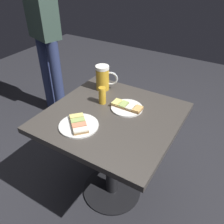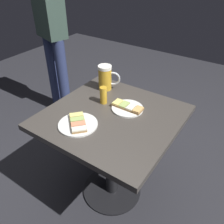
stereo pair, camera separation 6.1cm
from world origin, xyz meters
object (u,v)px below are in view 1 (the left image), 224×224
Objects in this scene: plate_near at (79,125)px; plate_far at (127,107)px; patron_standing at (44,29)px; beer_glass_small at (102,95)px; beer_mug at (103,78)px.

plate_near and plate_far have the same top height.
plate_far is at bearing -6.83° from patron_standing.
patron_standing is at bearing -113.63° from plate_far.
plate_near is at bearing -21.60° from patron_standing.
plate_near is 1.99× the size of beer_glass_small.
patron_standing is at bearing -112.49° from beer_mug.
beer_mug is at bearing -117.41° from plate_far.
beer_glass_small reaches higher than plate_far.
plate_near is 0.14× the size of patron_standing.
beer_glass_small is (-0.27, -0.02, 0.05)m from plate_near.
plate_far is 1.76× the size of beer_glass_small.
beer_glass_small is at bearing 31.07° from beer_mug.
plate_near is 1.13× the size of plate_far.
beer_mug is 0.19m from beer_glass_small.
beer_mug reaches higher than beer_glass_small.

